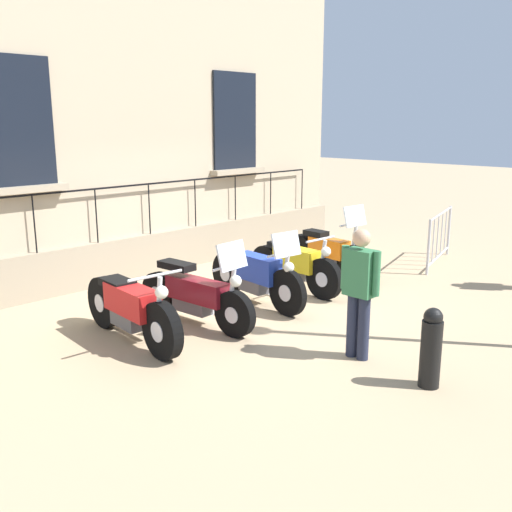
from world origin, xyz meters
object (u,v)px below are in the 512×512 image
motorcycle_red (131,309)px  motorcycle_yellow (295,266)px  motorcycle_blue (257,276)px  crowd_barrier (440,236)px  bollard (431,347)px  pedestrian_standing (360,287)px  motorcycle_maroon (196,296)px  motorcycle_orange (328,253)px

motorcycle_red → motorcycle_yellow: (0.01, 3.22, -0.01)m
motorcycle_blue → crowd_barrier: bearing=80.0°
bollard → pedestrian_standing: size_ratio=0.56×
motorcycle_yellow → motorcycle_maroon: bearing=-87.8°
motorcycle_orange → pedestrian_standing: size_ratio=1.27×
motorcycle_maroon → bollard: 3.33m
crowd_barrier → bollard: size_ratio=2.12×
motorcycle_blue → motorcycle_yellow: (-0.07, 0.98, -0.03)m
motorcycle_red → motorcycle_yellow: 3.22m
motorcycle_yellow → bollard: motorcycle_yellow is taller
motorcycle_blue → motorcycle_orange: (-0.22, 2.08, -0.03)m
motorcycle_red → motorcycle_blue: 2.25m
motorcycle_red → crowd_barrier: bearing=82.7°
motorcycle_maroon → motorcycle_yellow: size_ratio=1.07×
crowd_barrier → pedestrian_standing: size_ratio=1.19×
motorcycle_red → pedestrian_standing: 2.91m
motorcycle_yellow → motorcycle_orange: 1.12m
motorcycle_red → motorcycle_orange: size_ratio=1.09×
motorcycle_blue → motorcycle_yellow: 0.98m
motorcycle_orange → pedestrian_standing: 3.73m
motorcycle_maroon → bollard: motorcycle_maroon is taller
motorcycle_yellow → motorcycle_orange: (-0.16, 1.11, 0.00)m
motorcycle_red → motorcycle_blue: motorcycle_blue is taller
motorcycle_blue → bollard: motorcycle_blue is taller
motorcycle_blue → crowd_barrier: motorcycle_blue is taller
motorcycle_maroon → motorcycle_orange: motorcycle_orange is taller
pedestrian_standing → motorcycle_red: bearing=-145.9°
motorcycle_maroon → crowd_barrier: motorcycle_maroon is taller
motorcycle_yellow → motorcycle_orange: size_ratio=1.00×
motorcycle_maroon → crowd_barrier: size_ratio=1.13×
motorcycle_red → bollard: motorcycle_red is taller
motorcycle_orange → motorcycle_yellow: bearing=-82.0°
crowd_barrier → bollard: crowd_barrier is taller
crowd_barrier → pedestrian_standing: 5.27m
motorcycle_blue → motorcycle_orange: motorcycle_orange is taller
motorcycle_maroon → pedestrian_standing: pedestrian_standing is taller
motorcycle_red → crowd_barrier: 6.71m
pedestrian_standing → motorcycle_blue: bearing=164.7°
motorcycle_blue → bollard: 3.39m
motorcycle_maroon → motorcycle_yellow: bearing=92.2°
motorcycle_red → pedestrian_standing: pedestrian_standing is taller
motorcycle_yellow → crowd_barrier: bearing=76.1°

